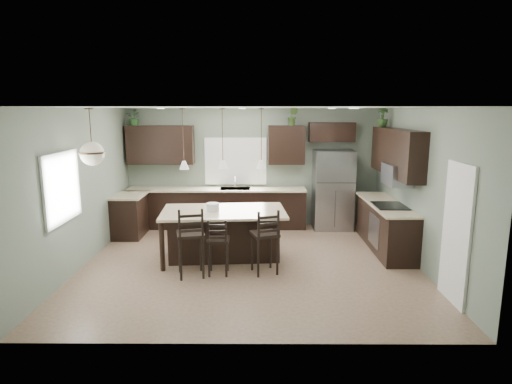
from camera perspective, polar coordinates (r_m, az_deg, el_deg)
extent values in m
plane|color=#9E8466|center=(7.94, -0.75, -9.44)|extent=(6.00, 6.00, 0.00)
cube|color=white|center=(6.77, 25.14, -5.09)|extent=(0.04, 0.82, 2.04)
cube|color=white|center=(10.26, -2.73, 4.13)|extent=(1.35, 0.02, 1.00)
cube|color=white|center=(7.44, -24.55, 0.53)|extent=(0.02, 1.10, 1.00)
cube|color=black|center=(9.85, -16.49, -3.11)|extent=(0.60, 0.90, 0.90)
cube|color=#C2B692|center=(9.75, -16.53, -0.43)|extent=(0.66, 0.96, 0.04)
cube|color=black|center=(10.21, -5.28, -2.21)|extent=(4.20, 0.60, 0.90)
cube|color=#C2B692|center=(10.09, -5.34, 0.36)|extent=(4.20, 0.66, 0.04)
cube|color=gray|center=(10.06, -2.79, 0.44)|extent=(0.70, 0.45, 0.01)
cylinder|color=silver|center=(10.00, -2.80, 1.23)|extent=(0.02, 0.02, 0.28)
cube|color=black|center=(10.31, -12.61, 6.15)|extent=(1.55, 0.34, 0.90)
cube|color=black|center=(10.08, 4.08, 6.27)|extent=(0.85, 0.34, 0.90)
cube|color=black|center=(10.18, 10.06, 7.88)|extent=(1.05, 0.34, 0.45)
cube|color=black|center=(9.01, 16.85, -4.44)|extent=(0.60, 2.35, 0.90)
cube|color=#C2B692|center=(8.89, 16.89, -1.52)|extent=(0.66, 2.35, 0.04)
cube|color=black|center=(8.63, 17.42, -1.75)|extent=(0.58, 0.75, 0.02)
cube|color=gray|center=(8.67, 15.42, -4.96)|extent=(0.01, 0.72, 0.60)
cube|color=black|center=(8.78, 18.21, 5.06)|extent=(0.34, 2.35, 0.90)
cube|color=gray|center=(8.55, 18.29, 2.21)|extent=(0.40, 0.75, 0.40)
cube|color=gray|center=(10.14, 10.21, 0.32)|extent=(0.90, 0.74, 1.85)
cube|color=black|center=(8.08, -4.30, -5.67)|extent=(2.37, 1.46, 0.92)
cylinder|color=silver|center=(7.94, -5.80, -2.00)|extent=(0.24, 0.24, 0.14)
cube|color=black|center=(7.25, -8.71, -6.56)|extent=(0.54, 0.54, 1.20)
cube|color=black|center=(7.30, -5.07, -7.22)|extent=(0.37, 0.37, 0.99)
cube|color=black|center=(7.31, 1.16, -6.55)|extent=(0.53, 0.53, 1.14)
imported|color=#285525|center=(10.40, -15.91, 9.55)|extent=(0.42, 0.40, 0.37)
imported|color=#3B5A27|center=(10.02, 4.94, 10.06)|extent=(0.30, 0.27, 0.44)
imported|color=#2B4A20|center=(9.65, 16.54, 9.52)|extent=(0.27, 0.27, 0.40)
plane|color=slate|center=(10.28, -0.49, 3.31)|extent=(6.00, 0.00, 6.00)
plane|color=slate|center=(4.89, -1.38, -5.31)|extent=(6.00, 0.00, 6.00)
plane|color=slate|center=(8.19, -22.25, 0.52)|extent=(0.00, 5.50, 5.50)
plane|color=slate|center=(8.09, 20.99, 0.48)|extent=(0.00, 5.50, 5.50)
plane|color=white|center=(7.44, -0.80, 11.20)|extent=(6.00, 6.00, 0.00)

